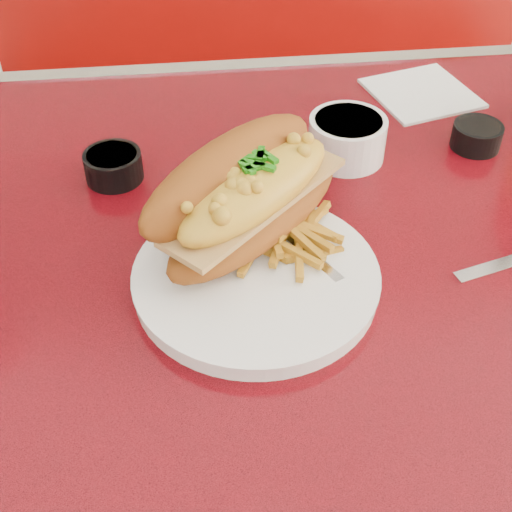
{
  "coord_description": "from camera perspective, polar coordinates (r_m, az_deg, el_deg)",
  "views": [
    {
      "loc": [
        -0.2,
        -0.58,
        1.27
      ],
      "look_at": [
        -0.14,
        -0.07,
        0.81
      ],
      "focal_mm": 50.0,
      "sensor_mm": 36.0,
      "label": 1
    }
  ],
  "objects": [
    {
      "name": "paper_napkin",
      "position": [
        1.05,
        13.09,
        12.58
      ],
      "size": [
        0.16,
        0.16,
        0.0
      ],
      "primitive_type": "cube",
      "rotation": [
        0.0,
        0.0,
        0.26
      ],
      "color": "white",
      "rests_on": "diner_table"
    },
    {
      "name": "diner_table",
      "position": [
        0.9,
        8.39,
        -5.92
      ],
      "size": [
        1.23,
        0.83,
        0.77
      ],
      "color": "red",
      "rests_on": "ground"
    },
    {
      "name": "sauce_cup_left",
      "position": [
        0.86,
        -11.35,
        7.16
      ],
      "size": [
        0.09,
        0.09,
        0.03
      ],
      "rotation": [
        0.0,
        0.0,
        -0.35
      ],
      "color": "black",
      "rests_on": "diner_table"
    },
    {
      "name": "booth_bench_far",
      "position": [
        1.71,
        1.27,
        6.95
      ],
      "size": [
        1.2,
        0.51,
        0.9
      ],
      "color": "maroon",
      "rests_on": "ground"
    },
    {
      "name": "dinner_plate",
      "position": [
        0.71,
        -0.0,
        -1.82
      ],
      "size": [
        0.29,
        0.29,
        0.02
      ],
      "rotation": [
        0.0,
        0.0,
        0.21
      ],
      "color": "white",
      "rests_on": "diner_table"
    },
    {
      "name": "sauce_cup_right",
      "position": [
        0.94,
        17.26,
        9.23
      ],
      "size": [
        0.08,
        0.08,
        0.03
      ],
      "rotation": [
        0.0,
        0.0,
        -0.38
      ],
      "color": "black",
      "rests_on": "diner_table"
    },
    {
      "name": "mac_hoagie",
      "position": [
        0.72,
        -0.78,
        5.07
      ],
      "size": [
        0.26,
        0.26,
        0.11
      ],
      "rotation": [
        0.0,
        0.0,
        0.77
      ],
      "color": "#944D18",
      "rests_on": "dinner_plate"
    },
    {
      "name": "gravy_ramekin",
      "position": [
        0.88,
        7.3,
        9.41
      ],
      "size": [
        0.11,
        0.11,
        0.05
      ],
      "rotation": [
        0.0,
        0.0,
        0.19
      ],
      "color": "white",
      "rests_on": "diner_table"
    },
    {
      "name": "fries_pile",
      "position": [
        0.73,
        1.77,
        2.13
      ],
      "size": [
        0.12,
        0.11,
        0.03
      ],
      "primitive_type": null,
      "rotation": [
        0.0,
        0.0,
        -0.28
      ],
      "color": "gold",
      "rests_on": "dinner_plate"
    },
    {
      "name": "fork",
      "position": [
        0.75,
        2.42,
        1.73
      ],
      "size": [
        0.09,
        0.15,
        0.0
      ],
      "rotation": [
        0.0,
        0.0,
        2.08
      ],
      "color": "silver",
      "rests_on": "dinner_plate"
    }
  ]
}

